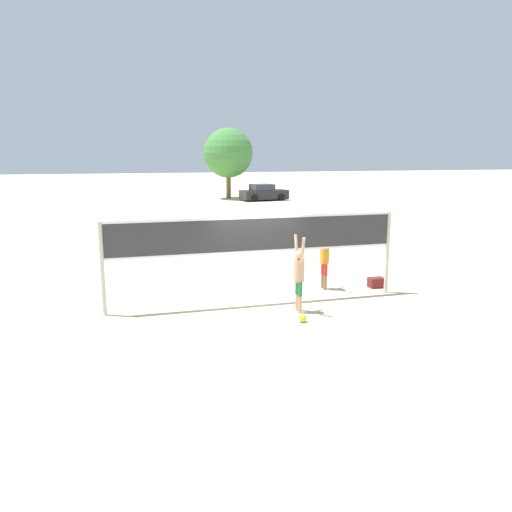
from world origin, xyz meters
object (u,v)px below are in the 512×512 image
Objects in this scene: player_blocker at (325,256)px; parked_car_near at (264,193)px; volleyball_net at (256,241)px; volleyball at (302,318)px; gear_bag at (376,283)px; tree_left_cluster at (228,153)px; player_spiker at (299,272)px.

player_blocker is 30.28m from parked_car_near.
volleyball_net is 4.11× the size of player_blocker.
player_blocker is at bearing 57.42° from volleyball.
tree_left_cluster is at bearing 85.60° from gear_bag.
volleyball is at bearing -70.60° from volleyball_net.
parked_car_near is (8.55, 32.27, 0.56)m from volleyball.
volleyball is at bearing 166.51° from player_spiker.
player_blocker is 4.16× the size of gear_bag.
player_blocker is at bearing 19.13° from volleyball_net.
volleyball_net is 1.88× the size of parked_car_near.
player_blocker is at bearing -38.84° from player_spiker.
player_blocker is (2.44, 0.85, -0.73)m from volleyball_net.
player_spiker is 9.73× the size of volleyball.
player_spiker reaches higher than volleyball.
tree_left_cluster is at bearing 80.39° from volleyball.
player_blocker is 0.46× the size of parked_car_near.
parked_car_near is at bearing -48.69° from tree_left_cluster.
volleyball_net is 39.32× the size of volleyball.
player_spiker is 0.46× the size of parked_car_near.
parked_car_near is (8.36, 31.46, -0.42)m from player_spiker.
gear_bag is (1.68, -0.27, -0.91)m from player_blocker.
volleyball is 0.43× the size of gear_bag.
player_spiker is 4.23× the size of gear_bag.
tree_left_cluster reaches higher than player_blocker.
volleyball is 0.05× the size of parked_car_near.
volleyball_net is at bearing -70.87° from player_blocker.
volleyball_net is 17.10× the size of gear_bag.
volleyball_net is 2.64m from volleyball.
parked_car_near is at bearing 167.05° from player_blocker.
player_blocker is 32.88m from tree_left_cluster.
gear_bag is (4.12, 0.58, -1.63)m from volleyball_net.
volleyball is at bearing -99.61° from tree_left_cluster.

